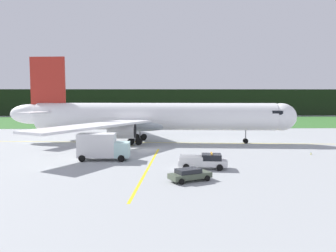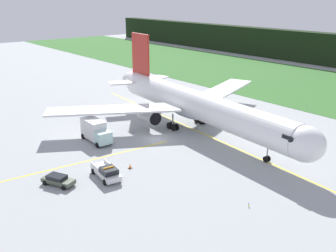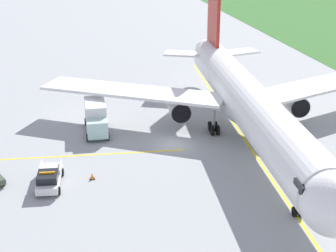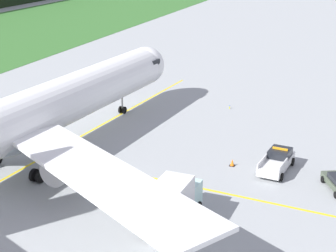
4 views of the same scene
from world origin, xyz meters
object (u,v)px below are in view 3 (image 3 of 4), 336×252
at_px(airliner, 246,101).
at_px(ops_pickup_truck, 49,178).
at_px(catering_truck, 96,117).
at_px(apron_cone, 92,176).

distance_m(airliner, ops_pickup_truck, 23.98).
bearing_deg(ops_pickup_truck, catering_truck, 156.71).
height_order(airliner, apron_cone, airliner).
relative_size(airliner, apron_cone, 80.23).
height_order(catering_truck, apron_cone, catering_truck).
bearing_deg(catering_truck, apron_cone, -6.82).
distance_m(ops_pickup_truck, catering_truck, 14.37).
distance_m(airliner, catering_truck, 18.15).
bearing_deg(apron_cone, catering_truck, 173.18).
relative_size(ops_pickup_truck, catering_truck, 0.86).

